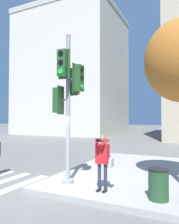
{
  "coord_description": "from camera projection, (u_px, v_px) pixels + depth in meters",
  "views": [
    {
      "loc": [
        4.56,
        -5.94,
        2.41
      ],
      "look_at": [
        1.43,
        0.5,
        2.63
      ],
      "focal_mm": 35.0,
      "sensor_mm": 36.0,
      "label": 1
    }
  ],
  "objects": [
    {
      "name": "ground_plane",
      "position": [
        44.0,
        191.0,
        7.26
      ],
      "size": [
        160.0,
        160.0,
        0.0
      ],
      "primitive_type": "plane",
      "color": "slate"
    },
    {
      "name": "sidewalk_corner",
      "position": [
        167.0,
        176.0,
        8.88
      ],
      "size": [
        8.0,
        8.0,
        0.18
      ],
      "color": "#9E9B96",
      "rests_on": "ground_plane"
    },
    {
      "name": "traffic_signal_pole",
      "position": [
        68.0,
        92.0,
        7.69
      ],
      "size": [
        1.18,
        1.19,
        5.27
      ],
      "color": "#939399",
      "rests_on": "sidewalk_corner"
    },
    {
      "name": "person_photographer",
      "position": [
        103.0,
        157.0,
        6.74
      ],
      "size": [
        0.58,
        0.54,
        1.72
      ],
      "color": "black",
      "rests_on": "sidewalk_corner"
    },
    {
      "name": "fire_hydrant",
      "position": [
        109.0,
        160.0,
        9.88
      ],
      "size": [
        0.19,
        0.25,
        0.7
      ],
      "color": "#99999E",
      "rests_on": "sidewalk_corner"
    },
    {
      "name": "trash_bin",
      "position": [
        158.0,
        184.0,
        6.0
      ],
      "size": [
        0.57,
        0.57,
        0.85
      ],
      "color": "#234728",
      "rests_on": "sidewalk_corner"
    },
    {
      "name": "building_left",
      "position": [
        73.0,
        74.0,
        36.45
      ],
      "size": [
        15.58,
        13.25,
        19.69
      ],
      "color": "beige",
      "rests_on": "ground_plane"
    }
  ]
}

